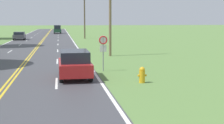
{
  "coord_description": "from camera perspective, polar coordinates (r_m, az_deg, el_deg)",
  "views": [
    {
      "loc": [
        2.73,
        -0.17,
        3.37
      ],
      "look_at": [
        5.19,
        14.36,
        1.38
      ],
      "focal_mm": 50.0,
      "sensor_mm": 36.0,
      "label": 1
    }
  ],
  "objects": [
    {
      "name": "car_red_hatchback_nearest",
      "position": [
        18.23,
        -6.86,
        -0.3
      ],
      "size": [
        1.84,
        3.8,
        1.61
      ],
      "rotation": [
        0.0,
        0.0,
        -1.56
      ],
      "color": "black",
      "rests_on": "ground"
    },
    {
      "name": "car_dark_green_van_mid_near",
      "position": [
        79.62,
        -9.97,
        5.92
      ],
      "size": [
        1.95,
        4.35,
        2.06
      ],
      "rotation": [
        0.0,
        0.0,
        -1.54
      ],
      "color": "black",
      "rests_on": "ground"
    },
    {
      "name": "utility_pole_midground",
      "position": [
        29.28,
        -0.34,
        10.39
      ],
      "size": [
        1.8,
        0.24,
        9.17
      ],
      "color": "brown",
      "rests_on": "ground"
    },
    {
      "name": "car_dark_grey_hatchback_approaching",
      "position": [
        55.65,
        -16.58,
        4.68
      ],
      "size": [
        2.02,
        3.86,
        1.34
      ],
      "rotation": [
        0.0,
        0.0,
        1.61
      ],
      "color": "black",
      "rests_on": "ground"
    },
    {
      "name": "fire_hydrant",
      "position": [
        16.89,
        5.53,
        -2.33
      ],
      "size": [
        0.48,
        0.32,
        0.87
      ],
      "color": "gold",
      "rests_on": "ground"
    },
    {
      "name": "traffic_sign",
      "position": [
        20.49,
        -1.62,
        3.22
      ],
      "size": [
        0.6,
        0.1,
        2.36
      ],
      "color": "gray",
      "rests_on": "ground"
    },
    {
      "name": "utility_pole_far",
      "position": [
        57.0,
        -5.06,
        9.36
      ],
      "size": [
        1.8,
        0.24,
        9.78
      ],
      "color": "brown",
      "rests_on": "ground"
    }
  ]
}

